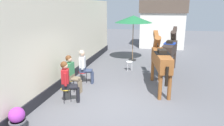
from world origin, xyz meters
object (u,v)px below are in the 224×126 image
at_px(seated_visitor_far, 84,65).
at_px(spare_stool_white, 129,63).
at_px(cafe_parasol, 133,19).
at_px(seated_visitor_near, 67,80).
at_px(saddled_horse_near, 161,59).
at_px(seated_visitor_middle, 71,72).
at_px(saddled_horse_far, 170,48).
at_px(flower_planter_near, 17,119).

height_order(seated_visitor_far, spare_stool_white, seated_visitor_far).
bearing_deg(cafe_parasol, spare_stool_white, -86.88).
relative_size(seated_visitor_near, saddled_horse_near, 0.47).
height_order(seated_visitor_middle, spare_stool_white, seated_visitor_middle).
xyz_separation_m(seated_visitor_near, seated_visitor_far, (-0.09, 1.82, 0.00)).
bearing_deg(saddled_horse_far, spare_stool_white, -175.52).
bearing_deg(seated_visitor_near, spare_stool_white, 69.89).
relative_size(seated_visitor_middle, saddled_horse_near, 0.47).
height_order(seated_visitor_near, saddled_horse_near, saddled_horse_near).
distance_m(saddled_horse_far, spare_stool_white, 2.04).
height_order(seated_visitor_middle, saddled_horse_near, saddled_horse_near).
xyz_separation_m(saddled_horse_near, flower_planter_near, (-3.46, -3.82, -0.82)).
bearing_deg(saddled_horse_near, seated_visitor_middle, -159.80).
relative_size(saddled_horse_far, flower_planter_near, 4.65).
distance_m(seated_visitor_middle, cafe_parasol, 5.69).
xyz_separation_m(flower_planter_near, cafe_parasol, (1.89, 7.91, 2.03)).
height_order(seated_visitor_middle, seated_visitor_far, same).
bearing_deg(saddled_horse_near, seated_visitor_far, -177.49).
bearing_deg(saddled_horse_near, seated_visitor_near, -146.17).
bearing_deg(spare_stool_white, seated_visitor_far, -125.62).
distance_m(seated_visitor_far, flower_planter_near, 3.74).
distance_m(seated_visitor_far, spare_stool_white, 2.68).
height_order(seated_visitor_middle, saddled_horse_far, saddled_horse_far).
bearing_deg(seated_visitor_near, seated_visitor_middle, 104.73).
height_order(seated_visitor_far, saddled_horse_near, saddled_horse_near).
bearing_deg(seated_visitor_far, spare_stool_white, 54.38).
relative_size(seated_visitor_near, spare_stool_white, 3.02).
bearing_deg(flower_planter_near, seated_visitor_near, 73.56).
distance_m(seated_visitor_near, seated_visitor_far, 1.82).
bearing_deg(seated_visitor_far, seated_visitor_near, -87.25).
xyz_separation_m(seated_visitor_near, saddled_horse_far, (3.34, 4.12, 0.38)).
xyz_separation_m(seated_visitor_near, saddled_horse_near, (2.91, 1.95, 0.38)).
xyz_separation_m(seated_visitor_near, cafe_parasol, (1.34, 6.04, 1.59)).
xyz_separation_m(seated_visitor_near, flower_planter_near, (-0.55, -1.87, -0.44)).
height_order(saddled_horse_near, flower_planter_near, saddled_horse_near).
relative_size(saddled_horse_near, saddled_horse_far, 1.00).
bearing_deg(spare_stool_white, saddled_horse_far, 4.48).
height_order(seated_visitor_near, saddled_horse_far, saddled_horse_far).
relative_size(seated_visitor_near, seated_visitor_far, 1.00).
height_order(seated_visitor_far, cafe_parasol, cafe_parasol).
xyz_separation_m(saddled_horse_far, cafe_parasol, (-2.00, 1.92, 1.20)).
distance_m(seated_visitor_far, saddled_horse_near, 3.03).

